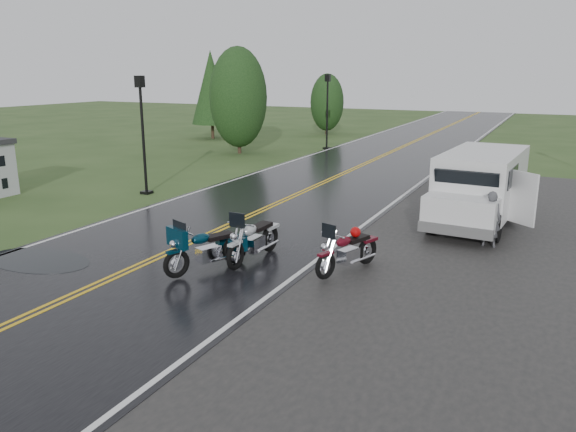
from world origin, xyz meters
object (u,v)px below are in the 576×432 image
(motorcycle_silver, at_px, (235,245))
(van_white, at_px, (434,196))
(motorcycle_red, at_px, (326,255))
(person_at_van, at_px, (490,220))
(motorcycle_teal, at_px, (176,253))
(lamp_post_far_left, at_px, (327,112))
(lamp_post_near_left, at_px, (143,135))

(motorcycle_silver, distance_m, van_white, 6.47)
(motorcycle_red, bearing_deg, person_at_van, 73.92)
(motorcycle_silver, bearing_deg, motorcycle_red, 10.96)
(motorcycle_red, height_order, motorcycle_silver, motorcycle_silver)
(motorcycle_silver, bearing_deg, person_at_van, 43.83)
(motorcycle_teal, distance_m, lamp_post_far_left, 23.42)
(motorcycle_silver, height_order, person_at_van, person_at_van)
(motorcycle_silver, relative_size, person_at_van, 1.50)
(motorcycle_red, height_order, motorcycle_teal, motorcycle_teal)
(motorcycle_red, xyz_separation_m, lamp_post_far_left, (-8.62, 21.27, 1.66))
(motorcycle_red, distance_m, person_at_van, 5.35)
(van_white, bearing_deg, motorcycle_teal, -120.96)
(lamp_post_far_left, bearing_deg, van_white, -58.44)
(motorcycle_teal, relative_size, person_at_van, 1.47)
(lamp_post_near_left, bearing_deg, motorcycle_red, -30.14)
(lamp_post_near_left, bearing_deg, motorcycle_silver, -38.25)
(van_white, relative_size, person_at_van, 3.79)
(motorcycle_red, xyz_separation_m, motorcycle_teal, (-3.12, -1.43, 0.04))
(motorcycle_silver, bearing_deg, lamp_post_near_left, 143.34)
(motorcycle_teal, distance_m, motorcycle_silver, 1.42)
(motorcycle_silver, height_order, lamp_post_near_left, lamp_post_near_left)
(person_at_van, height_order, lamp_post_far_left, lamp_post_far_left)
(motorcycle_teal, xyz_separation_m, person_at_van, (6.17, 5.82, 0.10))
(van_white, bearing_deg, motorcycle_silver, -119.56)
(lamp_post_near_left, xyz_separation_m, lamp_post_far_left, (1.42, 15.45, -0.00))
(motorcycle_teal, height_order, van_white, van_white)
(person_at_van, xyz_separation_m, lamp_post_near_left, (-13.09, 1.43, 1.53))
(motorcycle_teal, bearing_deg, motorcycle_red, 46.94)
(van_white, xyz_separation_m, lamp_post_far_left, (-9.98, 16.25, 1.14))
(motorcycle_red, height_order, lamp_post_far_left, lamp_post_far_left)
(motorcycle_silver, xyz_separation_m, person_at_van, (5.24, 4.75, 0.09))
(van_white, xyz_separation_m, lamp_post_near_left, (-11.40, 0.80, 1.15))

